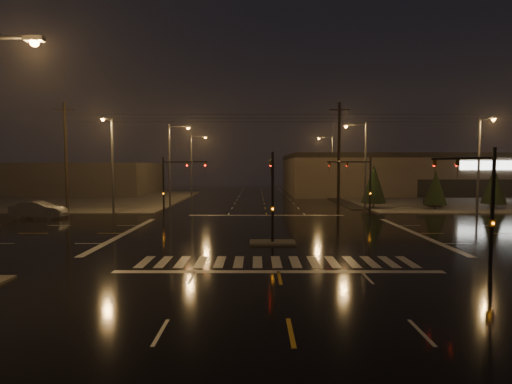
{
  "coord_description": "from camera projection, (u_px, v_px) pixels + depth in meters",
  "views": [
    {
      "loc": [
        -1.06,
        -29.92,
        5.1
      ],
      "look_at": [
        -1.09,
        2.1,
        3.0
      ],
      "focal_mm": 28.0,
      "sensor_mm": 36.0,
      "label": 1
    }
  ],
  "objects": [
    {
      "name": "sidewalk_ne",
      "position": [
        462.0,
        199.0,
        60.09
      ],
      "size": [
        36.0,
        36.0,
        0.12
      ],
      "primitive_type": "cube",
      "color": "#4D4A45",
      "rests_on": "ground"
    },
    {
      "name": "stop_bar_far",
      "position": [
        267.0,
        215.0,
        41.16
      ],
      "size": [
        16.0,
        0.5,
        0.01
      ],
      "primitive_type": "cube",
      "color": "beige",
      "rests_on": "ground"
    },
    {
      "name": "stop_bar_near",
      "position": [
        278.0,
        272.0,
        19.21
      ],
      "size": [
        16.0,
        0.5,
        0.01
      ],
      "primitive_type": "cube",
      "color": "beige",
      "rests_on": "ground"
    },
    {
      "name": "conifer_2",
      "position": [
        494.0,
        186.0,
        46.37
      ],
      "size": [
        2.71,
        2.71,
        4.94
      ],
      "color": "black",
      "rests_on": "ground"
    },
    {
      "name": "signal_mast_nw",
      "position": [
        172.0,
        179.0,
        40.06
      ],
      "size": [
        4.84,
        1.86,
        6.0
      ],
      "color": "black",
      "rests_on": "ground"
    },
    {
      "name": "parking_lot",
      "position": [
        504.0,
        201.0,
        58.09
      ],
      "size": [
        50.0,
        24.0,
        0.08
      ],
      "primitive_type": "cube",
      "color": "black",
      "rests_on": "ground"
    },
    {
      "name": "signal_mast_median",
      "position": [
        272.0,
        186.0,
        26.88
      ],
      "size": [
        0.25,
        4.59,
        6.0
      ],
      "color": "black",
      "rests_on": "ground"
    },
    {
      "name": "streetlight_2",
      "position": [
        193.0,
        161.0,
        63.74
      ],
      "size": [
        2.77,
        0.32,
        10.0
      ],
      "color": "#38383A",
      "rests_on": "ground"
    },
    {
      "name": "streetlight_1",
      "position": [
        172.0,
        160.0,
        47.78
      ],
      "size": [
        2.77,
        0.32,
        10.0
      ],
      "color": "#38383A",
      "rests_on": "ground"
    },
    {
      "name": "car_crossing",
      "position": [
        39.0,
        210.0,
        38.71
      ],
      "size": [
        5.16,
        1.91,
        1.68
      ],
      "primitive_type": "imported",
      "rotation": [
        0.0,
        0.0,
        1.55
      ],
      "color": "slate",
      "rests_on": "ground"
    },
    {
      "name": "median_island",
      "position": [
        272.0,
        242.0,
        26.19
      ],
      "size": [
        3.0,
        1.6,
        0.15
      ],
      "primitive_type": "cube",
      "color": "#4D4A45",
      "rests_on": "ground"
    },
    {
      "name": "streetlight_6",
      "position": [
        481.0,
        159.0,
        40.95
      ],
      "size": [
        0.32,
        2.77,
        10.0
      ],
      "color": "#38383A",
      "rests_on": "ground"
    },
    {
      "name": "streetlight_3",
      "position": [
        363.0,
        160.0,
        45.76
      ],
      "size": [
        2.77,
        0.32,
        10.0
      ],
      "color": "#38383A",
      "rests_on": "ground"
    },
    {
      "name": "ground",
      "position": [
        270.0,
        233.0,
        30.19
      ],
      "size": [
        140.0,
        140.0,
        0.0
      ],
      "primitive_type": "plane",
      "color": "black",
      "rests_on": "ground"
    },
    {
      "name": "signal_mast_se",
      "position": [
        479.0,
        193.0,
        20.2
      ],
      "size": [
        1.55,
        3.87,
        6.0
      ],
      "color": "black",
      "rests_on": "ground"
    },
    {
      "name": "streetlight_4",
      "position": [
        331.0,
        162.0,
        65.72
      ],
      "size": [
        2.77,
        0.32,
        10.0
      ],
      "color": "#38383A",
      "rests_on": "ground"
    },
    {
      "name": "retail_building",
      "position": [
        446.0,
        173.0,
        75.79
      ],
      "size": [
        60.2,
        28.3,
        7.2
      ],
      "color": "brown",
      "rests_on": "ground"
    },
    {
      "name": "signal_mast_ne",
      "position": [
        361.0,
        179.0,
        40.04
      ],
      "size": [
        4.84,
        1.86,
        6.0
      ],
      "color": "black",
      "rests_on": "ground"
    },
    {
      "name": "utility_pole_1",
      "position": [
        339.0,
        156.0,
        43.75
      ],
      "size": [
        2.2,
        0.32,
        12.0
      ],
      "color": "black",
      "rests_on": "ground"
    },
    {
      "name": "commercial_block",
      "position": [
        69.0,
        179.0,
        71.95
      ],
      "size": [
        30.0,
        18.0,
        5.6
      ],
      "primitive_type": "cube",
      "color": "#413C39",
      "rests_on": "ground"
    },
    {
      "name": "utility_pole_0",
      "position": [
        66.0,
        156.0,
        43.78
      ],
      "size": [
        2.2,
        0.32,
        12.0
      ],
      "color": "black",
      "rests_on": "ground"
    },
    {
      "name": "conifer_1",
      "position": [
        436.0,
        187.0,
        45.77
      ],
      "size": [
        2.46,
        2.46,
        4.55
      ],
      "color": "black",
      "rests_on": "ground"
    },
    {
      "name": "conifer_0",
      "position": [
        374.0,
        184.0,
        47.35
      ],
      "size": [
        2.9,
        2.9,
        5.23
      ],
      "color": "black",
      "rests_on": "ground"
    },
    {
      "name": "streetlight_5",
      "position": [
        111.0,
        159.0,
        40.98
      ],
      "size": [
        0.32,
        2.77,
        10.0
      ],
      "color": "#38383A",
      "rests_on": "ground"
    },
    {
      "name": "sidewalk_nw",
      "position": [
        65.0,
        199.0,
        60.15
      ],
      "size": [
        36.0,
        36.0,
        0.12
      ],
      "primitive_type": "cube",
      "color": "#4D4A45",
      "rests_on": "ground"
    },
    {
      "name": "car_parked",
      "position": [
        432.0,
        202.0,
        49.46
      ],
      "size": [
        2.13,
        4.06,
        1.32
      ],
      "primitive_type": "imported",
      "rotation": [
        0.0,
        0.0,
        -0.15
      ],
      "color": "black",
      "rests_on": "ground"
    },
    {
      "name": "crosswalk",
      "position": [
        276.0,
        262.0,
        21.2
      ],
      "size": [
        15.0,
        2.6,
        0.01
      ],
      "primitive_type": "cube",
      "color": "beige",
      "rests_on": "ground"
    }
  ]
}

